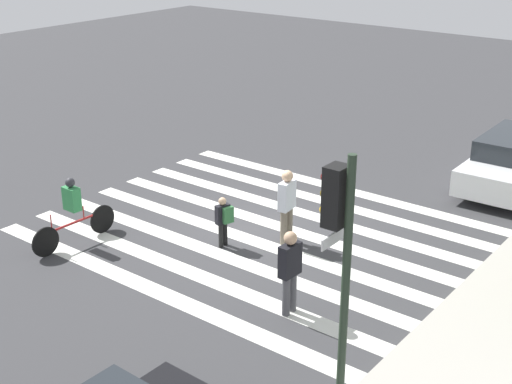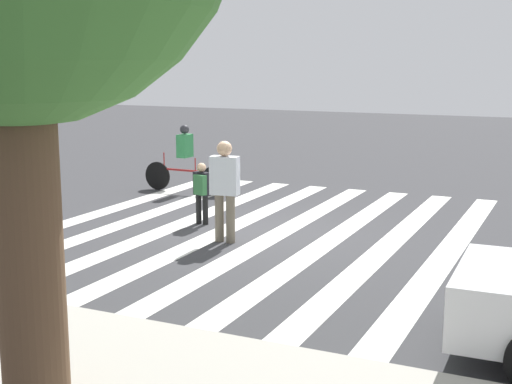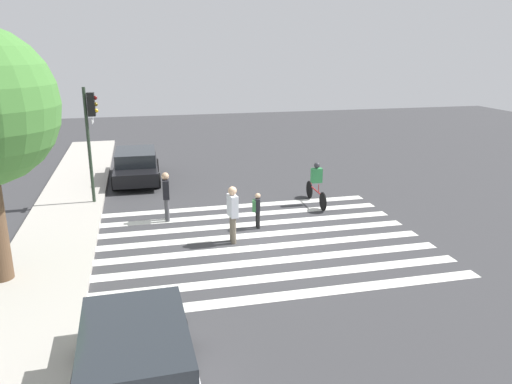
% 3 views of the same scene
% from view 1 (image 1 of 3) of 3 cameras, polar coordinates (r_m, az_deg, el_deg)
% --- Properties ---
extents(ground_plane, '(60.00, 60.00, 0.00)m').
position_cam_1_polar(ground_plane, '(17.25, 0.21, -3.12)').
color(ground_plane, '#38383A').
extents(crosswalk_stripes, '(7.63, 10.00, 0.01)m').
position_cam_1_polar(crosswalk_stripes, '(17.25, 0.21, -3.11)').
color(crosswalk_stripes, silver).
rests_on(crosswalk_stripes, ground_plane).
extents(traffic_light, '(0.60, 0.50, 4.43)m').
position_cam_1_polar(traffic_light, '(9.52, 6.66, -4.39)').
color(traffic_light, '#283828').
rests_on(traffic_light, ground_plane).
extents(pedestrian_child_with_backpack, '(0.52, 0.28, 1.79)m').
position_cam_1_polar(pedestrian_child_with_backpack, '(16.27, 2.48, -0.84)').
color(pedestrian_child_with_backpack, '#6B6051').
rests_on(pedestrian_child_with_backpack, ground_plane).
extents(pedestrian_adult_yellow_jacket, '(0.36, 0.34, 1.21)m').
position_cam_1_polar(pedestrian_adult_yellow_jacket, '(16.21, -2.59, -2.10)').
color(pedestrian_adult_yellow_jacket, black).
rests_on(pedestrian_adult_yellow_jacket, ground_plane).
extents(pedestrian_adult_blue_shirt, '(0.49, 0.26, 1.72)m').
position_cam_1_polar(pedestrian_adult_blue_shirt, '(13.49, 2.72, -6.09)').
color(pedestrian_adult_blue_shirt, '#4C4C51').
rests_on(pedestrian_adult_blue_shirt, ground_plane).
extents(cyclist_mid_street, '(2.31, 0.41, 1.64)m').
position_cam_1_polar(cyclist_mid_street, '(16.78, -14.45, -1.36)').
color(cyclist_mid_street, black).
rests_on(cyclist_mid_street, ground_plane).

